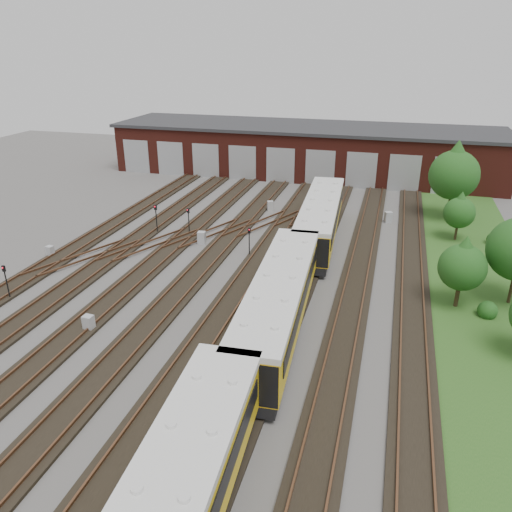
# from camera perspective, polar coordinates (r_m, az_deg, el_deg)

# --- Properties ---
(ground) EXTENTS (120.00, 120.00, 0.00)m
(ground) POSITION_cam_1_polar(r_m,az_deg,el_deg) (33.36, -7.31, -6.56)
(ground) COLOR #4D4A48
(ground) RESTS_ON ground
(track_network) EXTENTS (30.40, 70.00, 0.33)m
(track_network) POSITION_cam_1_polar(r_m,az_deg,el_deg) (33.84, -7.20, -5.89)
(track_network) COLOR black
(track_network) RESTS_ON ground
(maintenance_shed) EXTENTS (51.00, 12.50, 6.35)m
(maintenance_shed) POSITION_cam_1_polar(r_m,az_deg,el_deg) (68.79, 5.63, 12.04)
(maintenance_shed) COLOR #561D15
(maintenance_shed) RESTS_ON ground
(grass_verge) EXTENTS (8.00, 55.00, 0.05)m
(grass_verge) POSITION_cam_1_polar(r_m,az_deg,el_deg) (40.66, 24.41, -2.84)
(grass_verge) COLOR #1F4B19
(grass_verge) RESTS_ON ground
(metro_train) EXTENTS (3.93, 48.64, 3.41)m
(metro_train) POSITION_cam_1_polar(r_m,az_deg,el_deg) (30.21, 2.68, -5.25)
(metro_train) COLOR black
(metro_train) RESTS_ON ground
(signal_mast_0) EXTENTS (0.22, 0.21, 2.56)m
(signal_mast_0) POSITION_cam_1_polar(r_m,az_deg,el_deg) (38.19, -26.70, -2.24)
(signal_mast_0) COLOR black
(signal_mast_0) RESTS_ON ground
(signal_mast_1) EXTENTS (0.26, 0.24, 2.77)m
(signal_mast_1) POSITION_cam_1_polar(r_m,az_deg,el_deg) (47.05, -11.35, 4.60)
(signal_mast_1) COLOR black
(signal_mast_1) RESTS_ON ground
(signal_mast_2) EXTENTS (0.25, 0.24, 2.48)m
(signal_mast_2) POSITION_cam_1_polar(r_m,az_deg,el_deg) (46.47, -7.72, 4.38)
(signal_mast_2) COLOR black
(signal_mast_2) RESTS_ON ground
(signal_mast_3) EXTENTS (0.25, 0.24, 2.52)m
(signal_mast_3) POSITION_cam_1_polar(r_m,az_deg,el_deg) (41.09, -0.78, 2.07)
(signal_mast_3) COLOR black
(signal_mast_3) RESTS_ON ground
(relay_cabinet_0) EXTENTS (0.65, 0.57, 0.95)m
(relay_cabinet_0) POSITION_cam_1_polar(r_m,az_deg,el_deg) (44.82, -22.47, 0.49)
(relay_cabinet_0) COLOR #A6A8AC
(relay_cabinet_0) RESTS_ON ground
(relay_cabinet_1) EXTENTS (0.72, 0.62, 1.12)m
(relay_cabinet_1) POSITION_cam_1_polar(r_m,az_deg,el_deg) (44.37, -6.23, 2.09)
(relay_cabinet_1) COLOR #A6A8AC
(relay_cabinet_1) RESTS_ON ground
(relay_cabinet_2) EXTENTS (0.65, 0.55, 1.02)m
(relay_cabinet_2) POSITION_cam_1_polar(r_m,az_deg,el_deg) (32.74, -18.58, -7.29)
(relay_cabinet_2) COLOR #A6A8AC
(relay_cabinet_2) RESTS_ON ground
(relay_cabinet_3) EXTENTS (0.77, 0.71, 1.03)m
(relay_cabinet_3) POSITION_cam_1_polar(r_m,az_deg,el_deg) (53.08, 1.64, 5.76)
(relay_cabinet_3) COLOR #A6A8AC
(relay_cabinet_3) RESTS_ON ground
(relay_cabinet_4) EXTENTS (0.82, 0.77, 1.09)m
(relay_cabinet_4) POSITION_cam_1_polar(r_m,az_deg,el_deg) (51.11, 14.88, 4.31)
(relay_cabinet_4) COLOR #A6A8AC
(relay_cabinet_4) RESTS_ON ground
(tree_0) EXTENTS (4.80, 4.80, 7.96)m
(tree_0) POSITION_cam_1_polar(r_m,az_deg,el_deg) (52.81, 21.79, 9.20)
(tree_0) COLOR #312716
(tree_0) RESTS_ON ground
(tree_1) EXTENTS (2.74, 2.74, 4.54)m
(tree_1) POSITION_cam_1_polar(r_m,az_deg,el_deg) (47.67, 22.28, 4.97)
(tree_1) COLOR #312716
(tree_1) RESTS_ON ground
(tree_3) EXTENTS (3.10, 3.10, 5.14)m
(tree_3) POSITION_cam_1_polar(r_m,az_deg,el_deg) (35.17, 22.60, -0.64)
(tree_3) COLOR #312716
(tree_3) RESTS_ON ground
(bush_0) EXTENTS (1.27, 1.27, 1.27)m
(bush_0) POSITION_cam_1_polar(r_m,az_deg,el_deg) (35.78, 24.99, -5.41)
(bush_0) COLOR #194513
(bush_0) RESTS_ON ground
(bush_1) EXTENTS (1.43, 1.43, 1.43)m
(bush_1) POSITION_cam_1_polar(r_m,az_deg,el_deg) (54.59, 22.62, 4.66)
(bush_1) COLOR #194513
(bush_1) RESTS_ON ground
(bush_2) EXTENTS (1.27, 1.27, 1.27)m
(bush_2) POSITION_cam_1_polar(r_m,az_deg,el_deg) (48.71, 25.58, 1.92)
(bush_2) COLOR #194513
(bush_2) RESTS_ON ground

